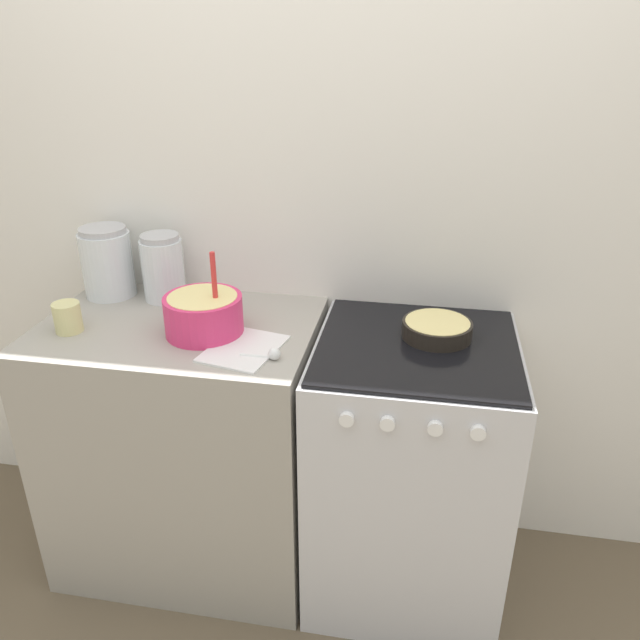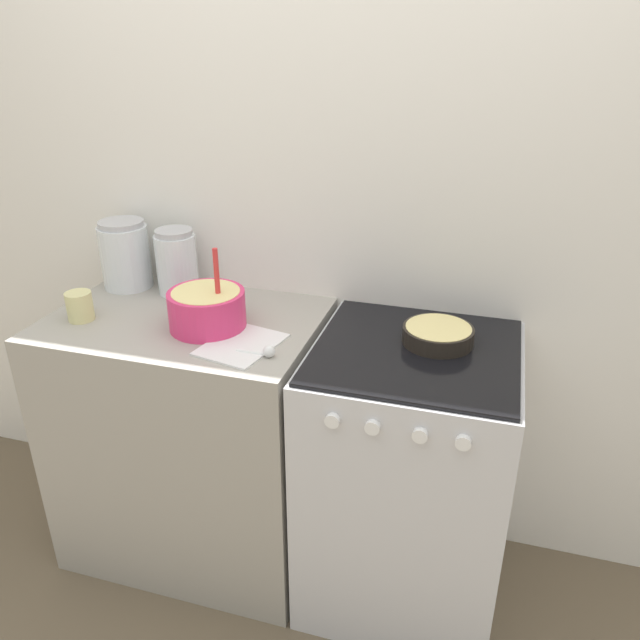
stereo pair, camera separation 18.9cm
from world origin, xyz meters
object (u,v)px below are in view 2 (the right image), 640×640
stove (407,475)px  mixing_bowl (207,307)px  storage_jar_left (126,259)px  baking_pan (438,334)px  storage_jar_middle (177,266)px  tin_can (80,306)px

stove → mixing_bowl: bearing=-176.6°
stove → storage_jar_left: (-1.08, 0.20, 0.57)m
baking_pan → storage_jar_left: (-1.13, 0.14, 0.08)m
stove → storage_jar_middle: bearing=167.4°
storage_jar_left → storage_jar_middle: (0.20, 0.00, -0.01)m
baking_pan → tin_can: 1.13m
mixing_bowl → tin_can: 0.42m
stove → storage_jar_left: size_ratio=3.79×
mixing_bowl → baking_pan: bearing=7.9°
mixing_bowl → tin_can: size_ratio=2.83×
storage_jar_middle → mixing_bowl: bearing=-46.1°
storage_jar_left → tin_can: 0.30m
storage_jar_left → tin_can: (0.01, -0.30, -0.06)m
storage_jar_left → storage_jar_middle: size_ratio=1.06×
mixing_bowl → storage_jar_left: 0.49m
tin_can → stove: bearing=5.5°
storage_jar_left → tin_can: size_ratio=2.61×
baking_pan → storage_jar_left: storage_jar_left is taller
storage_jar_left → tin_can: storage_jar_left is taller
mixing_bowl → tin_can: (-0.42, -0.06, -0.02)m
baking_pan → storage_jar_middle: bearing=171.6°
baking_pan → storage_jar_left: bearing=173.1°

